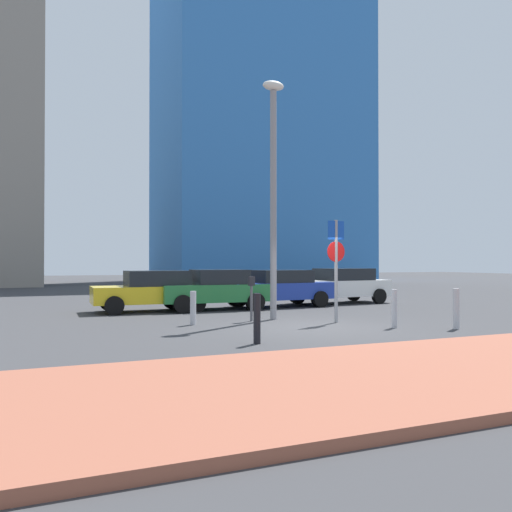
% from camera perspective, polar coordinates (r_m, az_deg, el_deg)
% --- Properties ---
extents(ground_plane, '(120.00, 120.00, 0.00)m').
position_cam_1_polar(ground_plane, '(14.20, 6.77, -7.86)').
color(ground_plane, '#38383A').
extents(sidewalk_brick, '(40.00, 4.49, 0.14)m').
position_cam_1_polar(sidewalk_brick, '(9.56, 24.83, -10.89)').
color(sidewalk_brick, '#93513D').
rests_on(sidewalk_brick, ground).
extents(parked_car_yellow, '(4.19, 1.95, 1.47)m').
position_cam_1_polar(parked_car_yellow, '(18.85, -11.32, -3.73)').
color(parked_car_yellow, gold).
rests_on(parked_car_yellow, ground).
extents(parked_car_green, '(4.05, 2.08, 1.49)m').
position_cam_1_polar(parked_car_green, '(19.22, -4.61, -3.68)').
color(parked_car_green, '#237238').
rests_on(parked_car_green, ground).
extents(parked_car_blue, '(4.34, 2.15, 1.46)m').
position_cam_1_polar(parked_car_blue, '(20.35, 2.49, -3.52)').
color(parked_car_blue, '#1E389E').
rests_on(parked_car_blue, ground).
extents(parked_car_white, '(4.59, 2.20, 1.50)m').
position_cam_1_polar(parked_car_white, '(22.35, 9.20, -3.21)').
color(parked_car_white, white).
rests_on(parked_car_white, ground).
extents(parking_sign_post, '(0.60, 0.10, 3.01)m').
position_cam_1_polar(parking_sign_post, '(15.24, 8.88, -0.21)').
color(parking_sign_post, gray).
rests_on(parking_sign_post, ground).
extents(parking_meter, '(0.18, 0.14, 1.34)m').
position_cam_1_polar(parking_meter, '(15.45, -0.51, -4.03)').
color(parking_meter, '#4C4C51').
rests_on(parking_meter, ground).
extents(street_lamp, '(0.70, 0.36, 7.41)m').
position_cam_1_polar(street_lamp, '(16.09, 1.94, 8.48)').
color(street_lamp, gray).
rests_on(street_lamp, ground).
extents(traffic_bollard_near, '(0.17, 0.17, 0.95)m').
position_cam_1_polar(traffic_bollard_near, '(14.68, -7.00, -5.75)').
color(traffic_bollard_near, '#B7B7BC').
rests_on(traffic_bollard_near, ground).
extents(traffic_bollard_mid, '(0.17, 0.17, 1.08)m').
position_cam_1_polar(traffic_bollard_mid, '(14.64, 21.36, -5.48)').
color(traffic_bollard_mid, '#B7B7BC').
rests_on(traffic_bollard_mid, ground).
extents(traffic_bollard_far, '(0.16, 0.16, 1.10)m').
position_cam_1_polar(traffic_bollard_far, '(11.21, 0.11, -6.97)').
color(traffic_bollard_far, black).
rests_on(traffic_bollard_far, ground).
extents(traffic_bollard_edge, '(0.15, 0.15, 1.04)m').
position_cam_1_polar(traffic_bollard_edge, '(14.40, 15.12, -5.67)').
color(traffic_bollard_edge, '#B7B7BC').
rests_on(traffic_bollard_edge, ground).
extents(building_colorful_midrise, '(18.06, 12.76, 28.04)m').
position_cam_1_polar(building_colorful_midrise, '(49.78, 0.25, 13.56)').
color(building_colorful_midrise, '#3372BF').
rests_on(building_colorful_midrise, ground).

